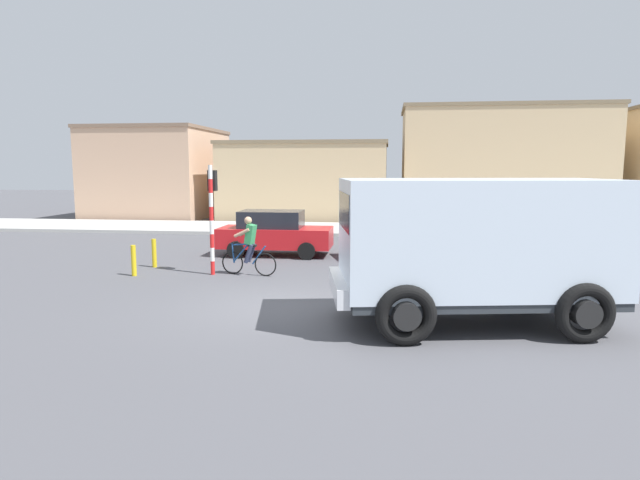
{
  "coord_description": "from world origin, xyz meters",
  "views": [
    {
      "loc": [
        2.34,
        -11.8,
        3.12
      ],
      "look_at": [
        0.56,
        2.5,
        1.2
      ],
      "focal_mm": 30.51,
      "sensor_mm": 36.0,
      "label": 1
    }
  ],
  "objects_px": {
    "car_far_side": "(275,233)",
    "bollard_far": "(154,253)",
    "truck_foreground": "(473,242)",
    "traffic_light_pole": "(212,204)",
    "car_white_mid": "(466,227)",
    "cyclist": "(249,246)",
    "bollard_near": "(134,261)",
    "car_red_near": "(406,234)"
  },
  "relations": [
    {
      "from": "car_red_near",
      "to": "car_white_mid",
      "type": "height_order",
      "value": "same"
    },
    {
      "from": "truck_foreground",
      "to": "cyclist",
      "type": "distance_m",
      "value": 7.19
    },
    {
      "from": "car_red_near",
      "to": "car_far_side",
      "type": "height_order",
      "value": "same"
    },
    {
      "from": "car_red_near",
      "to": "car_white_mid",
      "type": "xyz_separation_m",
      "value": [
        2.4,
        2.67,
        0.0
      ]
    },
    {
      "from": "truck_foreground",
      "to": "bollard_far",
      "type": "distance_m",
      "value": 10.46
    },
    {
      "from": "truck_foreground",
      "to": "car_white_mid",
      "type": "height_order",
      "value": "truck_foreground"
    },
    {
      "from": "traffic_light_pole",
      "to": "bollard_far",
      "type": "bearing_deg",
      "value": 158.94
    },
    {
      "from": "bollard_near",
      "to": "bollard_far",
      "type": "relative_size",
      "value": 1.0
    },
    {
      "from": "truck_foreground",
      "to": "bollard_near",
      "type": "relative_size",
      "value": 6.39
    },
    {
      "from": "traffic_light_pole",
      "to": "car_white_mid",
      "type": "xyz_separation_m",
      "value": [
        8.14,
        6.38,
        -1.25
      ]
    },
    {
      "from": "cyclist",
      "to": "traffic_light_pole",
      "type": "relative_size",
      "value": 0.54
    },
    {
      "from": "car_red_near",
      "to": "bollard_near",
      "type": "xyz_separation_m",
      "value": [
        -7.94,
        -4.27,
        -0.37
      ]
    },
    {
      "from": "cyclist",
      "to": "car_far_side",
      "type": "bearing_deg",
      "value": 90.3
    },
    {
      "from": "car_red_near",
      "to": "bollard_far",
      "type": "bearing_deg",
      "value": -160.15
    },
    {
      "from": "truck_foreground",
      "to": "bollard_near",
      "type": "height_order",
      "value": "truck_foreground"
    },
    {
      "from": "car_red_near",
      "to": "cyclist",
      "type": "bearing_deg",
      "value": -141.11
    },
    {
      "from": "traffic_light_pole",
      "to": "cyclist",
      "type": "bearing_deg",
      "value": -1.65
    },
    {
      "from": "truck_foreground",
      "to": "traffic_light_pole",
      "type": "relative_size",
      "value": 1.8
    },
    {
      "from": "cyclist",
      "to": "traffic_light_pole",
      "type": "height_order",
      "value": "traffic_light_pole"
    },
    {
      "from": "cyclist",
      "to": "car_red_near",
      "type": "bearing_deg",
      "value": 38.89
    },
    {
      "from": "truck_foreground",
      "to": "car_red_near",
      "type": "height_order",
      "value": "truck_foreground"
    },
    {
      "from": "car_red_near",
      "to": "traffic_light_pole",
      "type": "bearing_deg",
      "value": -147.06
    },
    {
      "from": "cyclist",
      "to": "bollard_near",
      "type": "relative_size",
      "value": 1.91
    },
    {
      "from": "car_red_near",
      "to": "bollard_near",
      "type": "distance_m",
      "value": 9.02
    },
    {
      "from": "bollard_near",
      "to": "truck_foreground",
      "type": "bearing_deg",
      "value": -23.04
    },
    {
      "from": "cyclist",
      "to": "traffic_light_pole",
      "type": "xyz_separation_m",
      "value": [
        -1.09,
        0.03,
        1.2
      ]
    },
    {
      "from": "truck_foreground",
      "to": "bollard_near",
      "type": "distance_m",
      "value": 9.83
    },
    {
      "from": "car_red_near",
      "to": "car_far_side",
      "type": "xyz_separation_m",
      "value": [
        -4.67,
        -0.04,
        0.0
      ]
    },
    {
      "from": "car_white_mid",
      "to": "car_far_side",
      "type": "distance_m",
      "value": 7.57
    },
    {
      "from": "cyclist",
      "to": "bollard_near",
      "type": "height_order",
      "value": "cyclist"
    },
    {
      "from": "car_red_near",
      "to": "car_far_side",
      "type": "distance_m",
      "value": 4.67
    },
    {
      "from": "traffic_light_pole",
      "to": "car_red_near",
      "type": "relative_size",
      "value": 0.74
    },
    {
      "from": "cyclist",
      "to": "bollard_far",
      "type": "xyz_separation_m",
      "value": [
        -3.3,
        0.88,
        -0.41
      ]
    },
    {
      "from": "traffic_light_pole",
      "to": "truck_foreground",
      "type": "bearing_deg",
      "value": -32.83
    },
    {
      "from": "car_red_near",
      "to": "bollard_near",
      "type": "relative_size",
      "value": 4.8
    },
    {
      "from": "cyclist",
      "to": "bollard_far",
      "type": "relative_size",
      "value": 1.91
    },
    {
      "from": "car_far_side",
      "to": "bollard_far",
      "type": "bearing_deg",
      "value": -139.24
    },
    {
      "from": "car_far_side",
      "to": "bollard_far",
      "type": "height_order",
      "value": "car_far_side"
    },
    {
      "from": "traffic_light_pole",
      "to": "car_far_side",
      "type": "bearing_deg",
      "value": 73.75
    },
    {
      "from": "car_red_near",
      "to": "car_far_side",
      "type": "relative_size",
      "value": 1.08
    },
    {
      "from": "car_far_side",
      "to": "car_red_near",
      "type": "bearing_deg",
      "value": 0.52
    },
    {
      "from": "cyclist",
      "to": "car_white_mid",
      "type": "distance_m",
      "value": 9.53
    }
  ]
}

